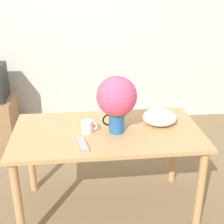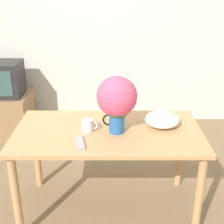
# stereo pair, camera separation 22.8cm
# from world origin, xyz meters

# --- Properties ---
(wall_back) EXTENTS (8.00, 0.05, 2.60)m
(wall_back) POSITION_xyz_m (0.00, 2.08, 1.30)
(wall_back) COLOR silver
(wall_back) RESTS_ON ground_plane
(table) EXTENTS (1.43, 0.77, 0.74)m
(table) POSITION_xyz_m (0.24, 0.21, 0.64)
(table) COLOR tan
(table) RESTS_ON ground_plane
(flower_vase) EXTENTS (0.30, 0.30, 0.43)m
(flower_vase) POSITION_xyz_m (0.31, 0.18, 0.99)
(flower_vase) COLOR #235B9E
(flower_vase) RESTS_ON table
(coffee_mug) EXTENTS (0.12, 0.09, 0.09)m
(coffee_mug) POSITION_xyz_m (0.09, 0.19, 0.78)
(coffee_mug) COLOR silver
(coffee_mug) RESTS_ON table
(white_bowl) EXTENTS (0.27, 0.27, 0.11)m
(white_bowl) POSITION_xyz_m (0.66, 0.28, 0.79)
(white_bowl) COLOR white
(white_bowl) RESTS_ON table
(remote_control) EXTENTS (0.09, 0.19, 0.02)m
(remote_control) POSITION_xyz_m (0.05, -0.02, 0.75)
(remote_control) COLOR #999999
(remote_control) RESTS_ON table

